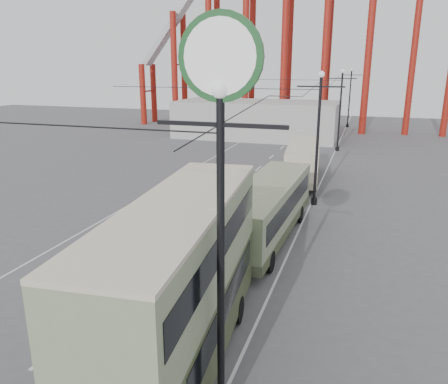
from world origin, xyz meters
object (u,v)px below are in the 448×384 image
(lamp_post_near, at_px, (220,143))
(double_decker_bus, at_px, (182,279))
(single_decker_cream, at_px, (303,160))
(pedestrian, at_px, (263,214))
(single_decker_green, at_px, (267,208))

(lamp_post_near, bearing_deg, double_decker_bus, 138.01)
(lamp_post_near, relative_size, single_decker_cream, 1.02)
(lamp_post_near, distance_m, single_decker_cream, 28.33)
(single_decker_cream, height_order, pedestrian, single_decker_cream)
(single_decker_cream, distance_m, pedestrian, 12.45)
(lamp_post_near, xyz_separation_m, pedestrian, (-2.44, 15.21, -6.96))
(lamp_post_near, xyz_separation_m, single_decker_cream, (-1.86, 27.62, -6.05))
(lamp_post_near, xyz_separation_m, single_decker_green, (-1.76, 13.41, -5.97))
(single_decker_green, xyz_separation_m, pedestrian, (-0.68, 1.80, -0.99))
(lamp_post_near, height_order, single_decker_cream, lamp_post_near)
(double_decker_bus, relative_size, pedestrian, 6.07)
(single_decker_green, distance_m, pedestrian, 2.16)
(single_decker_green, relative_size, single_decker_cream, 1.13)
(single_decker_green, height_order, single_decker_cream, single_decker_green)
(double_decker_bus, bearing_deg, single_decker_cream, 84.70)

